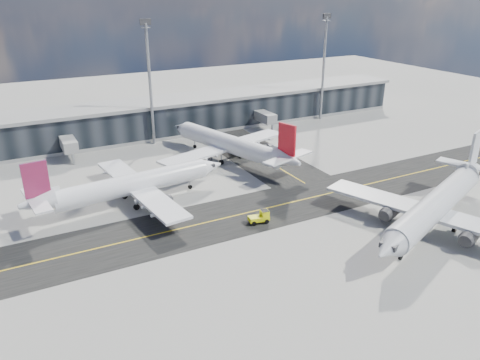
{
  "coord_description": "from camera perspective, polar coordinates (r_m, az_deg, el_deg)",
  "views": [
    {
      "loc": [
        -32.2,
        -58.18,
        35.29
      ],
      "look_at": [
        1.96,
        6.74,
        5.0
      ],
      "focal_mm": 35.0,
      "sensor_mm": 36.0,
      "label": 1
    }
  ],
  "objects": [
    {
      "name": "ground",
      "position": [
        75.28,
        1.07,
        -5.52
      ],
      "size": [
        300.0,
        300.0,
        0.0
      ],
      "primitive_type": "plane",
      "color": "gray",
      "rests_on": "ground"
    },
    {
      "name": "taxiway_lanes",
      "position": [
        85.43,
        -0.09,
        -1.95
      ],
      "size": [
        180.0,
        63.0,
        0.03
      ],
      "color": "black",
      "rests_on": "ground"
    },
    {
      "name": "terminal_concourse",
      "position": [
        121.69,
        -11.53,
        7.13
      ],
      "size": [
        152.0,
        19.8,
        8.8
      ],
      "color": "black",
      "rests_on": "ground"
    },
    {
      "name": "floodlight_masts",
      "position": [
        112.69,
        -10.95,
        11.98
      ],
      "size": [
        102.5,
        0.7,
        28.9
      ],
      "color": "gray",
      "rests_on": "ground"
    },
    {
      "name": "airliner_af",
      "position": [
        83.24,
        -13.17,
        -0.58
      ],
      "size": [
        36.68,
        31.34,
        10.86
      ],
      "rotation": [
        0.0,
        0.0,
        -1.46
      ],
      "color": "white",
      "rests_on": "ground"
    },
    {
      "name": "airliner_redtail",
      "position": [
        101.49,
        -1.23,
        4.37
      ],
      "size": [
        33.09,
        38.41,
        11.57
      ],
      "rotation": [
        0.0,
        0.0,
        0.29
      ],
      "color": "white",
      "rests_on": "ground"
    },
    {
      "name": "airliner_near",
      "position": [
        79.21,
        22.91,
        -2.73
      ],
      "size": [
        39.29,
        33.99,
        12.09
      ],
      "rotation": [
        0.0,
        0.0,
        1.95
      ],
      "color": "silver",
      "rests_on": "ground"
    },
    {
      "name": "baggage_tug",
      "position": [
        75.69,
        2.52,
        -4.5
      ],
      "size": [
        3.51,
        2.14,
        2.07
      ],
      "rotation": [
        0.0,
        0.0,
        -1.72
      ],
      "color": "#FDFF0D",
      "rests_on": "ground"
    },
    {
      "name": "service_van",
      "position": [
        109.23,
        3.84,
        3.94
      ],
      "size": [
        3.25,
        5.59,
        1.46
      ],
      "primitive_type": "imported",
      "rotation": [
        0.0,
        0.0,
        -0.16
      ],
      "color": "white",
      "rests_on": "ground"
    }
  ]
}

